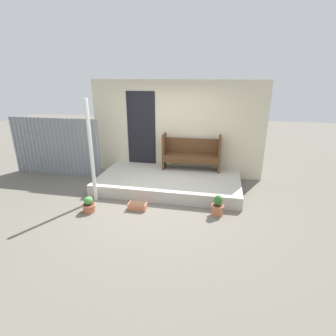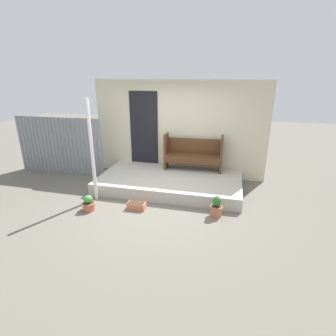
% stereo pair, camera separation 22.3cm
% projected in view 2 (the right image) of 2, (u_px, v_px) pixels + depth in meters
% --- Properties ---
extents(ground_plane, '(24.00, 24.00, 0.00)m').
position_uv_depth(ground_plane, '(156.00, 203.00, 5.85)').
color(ground_plane, '#666056').
extents(porch_slab, '(3.52, 1.87, 0.29)m').
position_uv_depth(porch_slab, '(170.00, 182.00, 6.63)').
color(porch_slab, '#B7B2A5').
rests_on(porch_slab, ground_plane).
extents(house_wall, '(4.72, 0.08, 2.60)m').
position_uv_depth(house_wall, '(177.00, 129.00, 7.13)').
color(house_wall, beige).
rests_on(house_wall, ground_plane).
extents(fence_corrugated, '(2.66, 0.05, 1.61)m').
position_uv_depth(fence_corrugated, '(59.00, 146.00, 7.41)').
color(fence_corrugated, gray).
rests_on(fence_corrugated, ground_plane).
extents(support_post, '(0.08, 0.08, 2.27)m').
position_uv_depth(support_post, '(92.00, 152.00, 5.67)').
color(support_post, silver).
rests_on(support_post, ground_plane).
extents(bench, '(1.53, 0.44, 0.95)m').
position_uv_depth(bench, '(193.00, 152.00, 6.93)').
color(bench, '#54331C').
rests_on(bench, porch_slab).
extents(flower_pot_left, '(0.29, 0.29, 0.34)m').
position_uv_depth(flower_pot_left, '(89.00, 204.00, 5.51)').
color(flower_pot_left, '#B76647').
rests_on(flower_pot_left, ground_plane).
extents(flower_pot_middle, '(0.26, 0.26, 0.44)m').
position_uv_depth(flower_pot_middle, '(216.00, 207.00, 5.26)').
color(flower_pot_middle, '#B76647').
rests_on(flower_pot_middle, ground_plane).
extents(planter_box_rect, '(0.38, 0.20, 0.15)m').
position_uv_depth(planter_box_rect, '(137.00, 206.00, 5.58)').
color(planter_box_rect, '#C67251').
rests_on(planter_box_rect, ground_plane).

